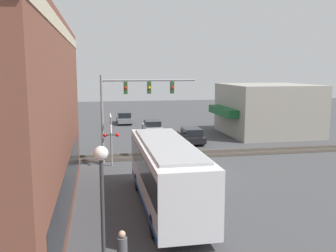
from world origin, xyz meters
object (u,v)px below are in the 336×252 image
Objects in this scene: parked_car_silver at (152,127)px; parked_car_grey at (124,118)px; crossing_signal at (111,135)px; city_bus at (167,172)px; streetlamp at (102,207)px; parked_car_black at (191,136)px.

parked_car_silver is 1.03× the size of parked_car_grey.
parked_car_grey is at bearing 19.30° from parked_car_silver.
parked_car_grey is at bearing -6.45° from crossing_signal.
city_bus is at bearing 173.52° from parked_car_silver.
streetlamp is 24.81m from parked_car_black.
parked_car_black reaches higher than parked_car_silver.
parked_car_silver is at bearing -6.48° from city_bus.
city_bus is at bearing 161.56° from parked_car_black.
crossing_signal is at bearing 173.55° from parked_car_grey.
parked_car_grey is (14.11, 5.40, 0.02)m from parked_car_black.
city_bus is 7.74m from streetlamp.
parked_car_black is at bearing -20.53° from streetlamp.
streetlamp is 37.46m from parked_car_grey.
parked_car_silver is (14.05, -5.03, -1.65)m from crossing_signal.
city_bus is 30.33m from parked_car_grey.
parked_car_black is at bearing -46.78° from crossing_signal.
streetlamp reaches higher than city_bus.
streetlamp is (-15.79, 0.84, 0.53)m from crossing_signal.
crossing_signal is 21.66m from parked_car_grey.
streetlamp is at bearing 174.99° from parked_car_grey.
city_bus is 2.70× the size of crossing_signal.
parked_car_silver is at bearing -11.12° from streetlamp.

